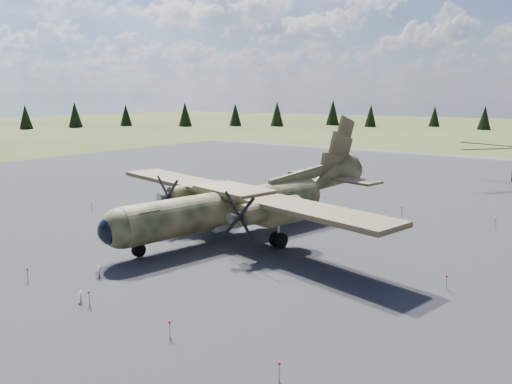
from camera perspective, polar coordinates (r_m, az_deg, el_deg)
The scene contains 7 objects.
ground at distance 38.41m, azimuth -3.62°, elevation -5.62°, with size 500.00×500.00×0.00m, color brown.
apron at distance 46.26m, azimuth 4.33°, elevation -2.78°, with size 120.00×120.00×0.04m, color #58585C.
transport_plane at distance 39.82m, azimuth -1.36°, elevation -0.87°, with size 29.37×26.36×9.71m.
info_placard_left at distance 32.25m, azimuth -17.58°, elevation -8.47°, with size 0.50×0.30×0.73m.
info_placard_right at distance 28.92m, azimuth -19.47°, elevation -11.01°, with size 0.43×0.27×0.63m.
barrier_fence at distance 38.50m, azimuth -4.24°, elevation -4.80°, with size 33.12×29.62×0.85m.
treeline at distance 34.16m, azimuth -9.38°, elevation 0.23°, with size 329.36×334.28×10.99m.
Camera 1 is at (23.67, -28.23, 10.88)m, focal length 35.00 mm.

